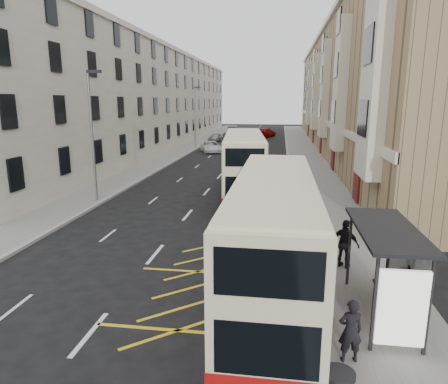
# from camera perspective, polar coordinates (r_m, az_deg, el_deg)

# --- Properties ---
(ground) EXTENTS (200.00, 200.00, 0.00)m
(ground) POSITION_cam_1_polar(r_m,az_deg,el_deg) (14.00, -14.90, -14.61)
(ground) COLOR black
(ground) RESTS_ON ground
(pavement_right) EXTENTS (4.00, 120.00, 0.15)m
(pavement_right) POSITION_cam_1_polar(r_m,az_deg,el_deg) (41.93, 11.92, 4.03)
(pavement_right) COLOR slate
(pavement_right) RESTS_ON ground
(pavement_left) EXTENTS (3.00, 120.00, 0.15)m
(pavement_left) POSITION_cam_1_polar(r_m,az_deg,el_deg) (43.70, -8.86, 4.51)
(pavement_left) COLOR slate
(pavement_left) RESTS_ON ground
(kerb_right) EXTENTS (0.25, 120.00, 0.15)m
(kerb_right) POSITION_cam_1_polar(r_m,az_deg,el_deg) (41.84, 9.18, 4.13)
(kerb_right) COLOR #979691
(kerb_right) RESTS_ON ground
(kerb_left) EXTENTS (0.25, 120.00, 0.15)m
(kerb_left) POSITION_cam_1_polar(r_m,az_deg,el_deg) (43.29, -6.95, 4.49)
(kerb_left) COLOR #979691
(kerb_left) RESTS_ON ground
(road_markings) EXTENTS (10.00, 110.00, 0.01)m
(road_markings) POSITION_cam_1_polar(r_m,az_deg,el_deg) (56.95, 2.86, 6.52)
(road_markings) COLOR silver
(road_markings) RESTS_ON ground
(terrace_right) EXTENTS (10.75, 79.00, 15.25)m
(terrace_right) POSITION_cam_1_polar(r_m,az_deg,el_deg) (57.58, 18.33, 13.46)
(terrace_right) COLOR #927B55
(terrace_right) RESTS_ON ground
(terrace_left) EXTENTS (9.18, 79.00, 13.25)m
(terrace_left) POSITION_cam_1_polar(r_m,az_deg,el_deg) (59.81, -10.28, 12.89)
(terrace_left) COLOR beige
(terrace_left) RESTS_ON ground
(bus_shelter) EXTENTS (1.65, 4.25, 2.70)m
(bus_shelter) POSITION_cam_1_polar(r_m,az_deg,el_deg) (12.19, 23.07, -8.47)
(bus_shelter) COLOR black
(bus_shelter) RESTS_ON pavement_right
(guard_railing) EXTENTS (0.06, 6.56, 1.01)m
(guard_railing) POSITION_cam_1_polar(r_m,az_deg,el_deg) (18.01, 11.29, -5.14)
(guard_railing) COLOR red
(guard_railing) RESTS_ON pavement_right
(street_lamp_near) EXTENTS (0.93, 0.18, 8.00)m
(street_lamp_near) POSITION_cam_1_polar(r_m,az_deg,el_deg) (26.08, -18.28, 8.49)
(street_lamp_near) COLOR slate
(street_lamp_near) RESTS_ON pavement_left
(street_lamp_far) EXTENTS (0.93, 0.18, 8.00)m
(street_lamp_far) POSITION_cam_1_polar(r_m,az_deg,el_deg) (54.61, -4.16, 11.10)
(street_lamp_far) COLOR slate
(street_lamp_far) RESTS_ON pavement_left
(double_decker_front) EXTENTS (2.42, 10.39, 4.14)m
(double_decker_front) POSITION_cam_1_polar(r_m,az_deg,el_deg) (12.60, 7.06, -6.93)
(double_decker_front) COLOR beige
(double_decker_front) RESTS_ON ground
(double_decker_rear) EXTENTS (3.52, 10.91, 4.28)m
(double_decker_rear) POSITION_cam_1_polar(r_m,az_deg,el_deg) (26.52, 2.83, 3.83)
(double_decker_rear) COLOR beige
(double_decker_rear) RESTS_ON ground
(pedestrian_near) EXTENTS (0.65, 0.49, 1.62)m
(pedestrian_near) POSITION_cam_1_polar(r_m,az_deg,el_deg) (10.62, 17.61, -18.37)
(pedestrian_near) COLOR black
(pedestrian_near) RESTS_ON pavement_right
(pedestrian_mid) EXTENTS (0.90, 0.74, 1.72)m
(pedestrian_mid) POSITION_cam_1_polar(r_m,az_deg,el_deg) (12.96, 25.39, -12.83)
(pedestrian_mid) COLOR black
(pedestrian_mid) RESTS_ON pavement_right
(pedestrian_far) EXTENTS (1.17, 0.97, 1.88)m
(pedestrian_far) POSITION_cam_1_polar(r_m,az_deg,el_deg) (15.86, 16.92, -7.10)
(pedestrian_far) COLOR black
(pedestrian_far) RESTS_ON pavement_right
(white_van) EXTENTS (3.71, 5.34, 1.35)m
(white_van) POSITION_cam_1_polar(r_m,az_deg,el_deg) (50.56, -1.84, 6.48)
(white_van) COLOR silver
(white_van) RESTS_ON ground
(car_silver) EXTENTS (2.21, 4.02, 1.29)m
(car_silver) POSITION_cam_1_polar(r_m,az_deg,el_deg) (64.12, -1.26, 7.83)
(car_silver) COLOR #9EA1A6
(car_silver) RESTS_ON ground
(car_dark) EXTENTS (1.70, 4.27, 1.38)m
(car_dark) POSITION_cam_1_polar(r_m,az_deg,el_deg) (79.16, 1.09, 8.83)
(car_dark) COLOR black
(car_dark) RESTS_ON ground
(car_red) EXTENTS (3.81, 5.89, 1.59)m
(car_red) POSITION_cam_1_polar(r_m,az_deg,el_deg) (72.08, 5.97, 8.44)
(car_red) COLOR #9B0804
(car_red) RESTS_ON ground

